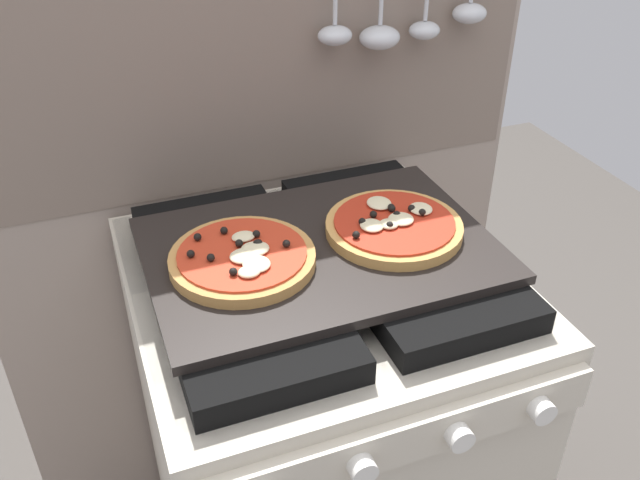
{
  "coord_description": "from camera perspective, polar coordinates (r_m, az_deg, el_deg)",
  "views": [
    {
      "loc": [
        -0.32,
        -0.83,
        1.51
      ],
      "look_at": [
        0.0,
        0.0,
        0.93
      ],
      "focal_mm": 38.4,
      "sensor_mm": 36.0,
      "label": 1
    }
  ],
  "objects": [
    {
      "name": "pizza_right",
      "position": [
        1.11,
        6.17,
        1.18
      ],
      "size": [
        0.22,
        0.22,
        0.03
      ],
      "color": "tan",
      "rests_on": "baking_tray"
    },
    {
      "name": "stove",
      "position": [
        1.39,
        0.03,
        -16.7
      ],
      "size": [
        0.6,
        0.64,
        0.9
      ],
      "color": "beige",
      "rests_on": "ground_plane"
    },
    {
      "name": "pizza_left",
      "position": [
        1.03,
        -6.45,
        -1.49
      ],
      "size": [
        0.22,
        0.22,
        0.03
      ],
      "color": "#C18947",
      "rests_on": "baking_tray"
    },
    {
      "name": "baking_tray",
      "position": [
        1.08,
        0.0,
        -0.8
      ],
      "size": [
        0.54,
        0.38,
        0.02
      ],
      "primitive_type": "cube",
      "color": "black",
      "rests_on": "stove"
    },
    {
      "name": "kitchen_backsplash",
      "position": [
        1.41,
        -4.75,
        2.31
      ],
      "size": [
        1.1,
        0.09,
        1.55
      ],
      "color": "gray",
      "rests_on": "ground_plane"
    }
  ]
}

